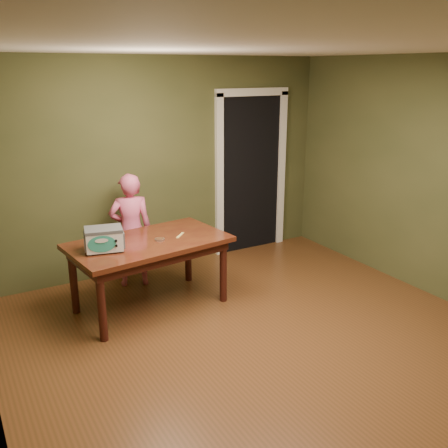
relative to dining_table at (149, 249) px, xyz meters
name	(u,v)px	position (x,y,z in m)	size (l,w,h in m)	color
floor	(277,355)	(0.61, -1.45, -0.65)	(5.00, 5.00, 0.00)	brown
room_shell	(284,166)	(0.61, -1.45, 1.06)	(4.52, 5.02, 2.61)	#4C4D29
doorway	(239,171)	(1.91, 1.33, 0.41)	(1.10, 0.66, 2.25)	black
dining_table	(149,249)	(0.00, 0.00, 0.00)	(1.70, 1.09, 0.75)	#3E160E
toy_oven	(104,238)	(-0.48, -0.07, 0.23)	(0.42, 0.32, 0.23)	#4C4F54
baking_pan	(160,239)	(0.10, -0.06, 0.11)	(0.10, 0.10, 0.02)	silver
spatula	(180,235)	(0.35, -0.02, 0.10)	(0.18, 0.03, 0.01)	#EDD067
child	(131,230)	(0.04, 0.66, 0.02)	(0.49, 0.32, 1.33)	#D65880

